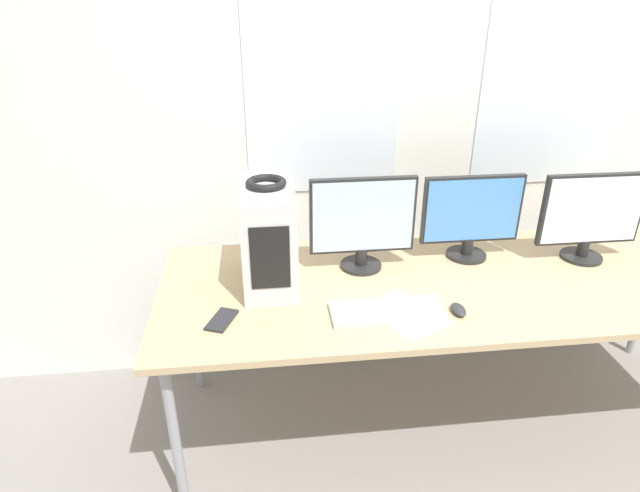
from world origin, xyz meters
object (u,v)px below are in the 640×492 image
(monitor_main, at_px, (362,222))
(headphones, at_px, (266,183))
(pc_tower, at_px, (269,236))
(cell_phone, at_px, (222,320))
(monitor_right_far, at_px, (591,215))
(keyboard, at_px, (386,311))
(mouse, at_px, (458,310))
(monitor_right_near, at_px, (471,216))

(monitor_main, bearing_deg, headphones, -168.16)
(pc_tower, height_order, headphones, headphones)
(monitor_main, bearing_deg, cell_phone, -148.65)
(monitor_main, relative_size, monitor_right_far, 0.97)
(keyboard, bearing_deg, mouse, -5.19)
(monitor_right_near, bearing_deg, cell_phone, -159.60)
(pc_tower, height_order, keyboard, pc_tower)
(monitor_main, height_order, cell_phone, monitor_main)
(monitor_right_far, xyz_separation_m, cell_phone, (-1.62, -0.33, -0.21))
(pc_tower, xyz_separation_m, cell_phone, (-0.19, -0.28, -0.21))
(headphones, bearing_deg, monitor_main, 11.84)
(headphones, bearing_deg, monitor_right_near, 8.21)
(keyboard, xyz_separation_m, mouse, (0.27, -0.02, 0.00))
(headphones, distance_m, monitor_right_far, 1.45)
(headphones, height_order, mouse, headphones)
(keyboard, bearing_deg, monitor_right_near, 42.10)
(headphones, relative_size, monitor_right_far, 0.34)
(monitor_main, height_order, mouse, monitor_main)
(monitor_right_near, distance_m, cell_phone, 1.19)
(headphones, height_order, cell_phone, headphones)
(monitor_right_far, bearing_deg, pc_tower, -177.91)
(monitor_main, distance_m, cell_phone, 0.73)
(monitor_right_far, xyz_separation_m, mouse, (-0.72, -0.38, -0.20))
(keyboard, xyz_separation_m, cell_phone, (-0.62, 0.02, -0.01))
(monitor_main, bearing_deg, keyboard, -85.92)
(pc_tower, height_order, cell_phone, pc_tower)
(monitor_right_near, distance_m, keyboard, 0.67)
(monitor_right_near, xyz_separation_m, monitor_right_far, (0.52, -0.08, 0.01))
(cell_phone, bearing_deg, headphones, 77.66)
(pc_tower, relative_size, monitor_right_far, 0.91)
(pc_tower, height_order, monitor_main, pc_tower)
(monitor_right_near, xyz_separation_m, keyboard, (-0.48, -0.43, -0.19))
(monitor_main, relative_size, keyboard, 1.06)
(keyboard, height_order, cell_phone, keyboard)
(monitor_main, relative_size, mouse, 4.94)
(pc_tower, relative_size, headphones, 2.66)
(mouse, bearing_deg, pc_tower, 155.38)
(monitor_main, xyz_separation_m, keyboard, (0.03, -0.38, -0.21))
(pc_tower, distance_m, monitor_right_near, 0.92)
(monitor_right_near, bearing_deg, pc_tower, -171.74)
(headphones, xyz_separation_m, monitor_main, (0.40, 0.08, -0.22))
(keyboard, bearing_deg, monitor_main, 94.08)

